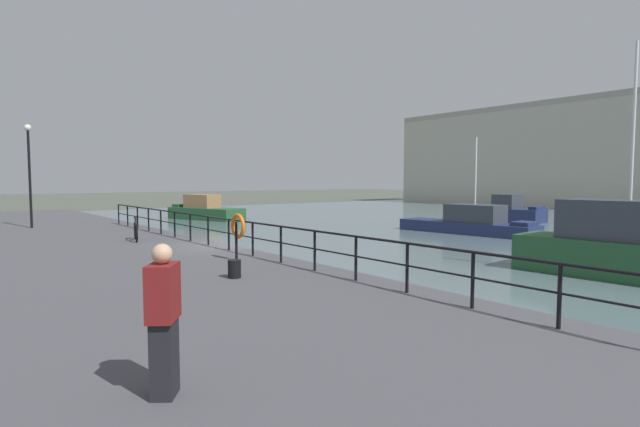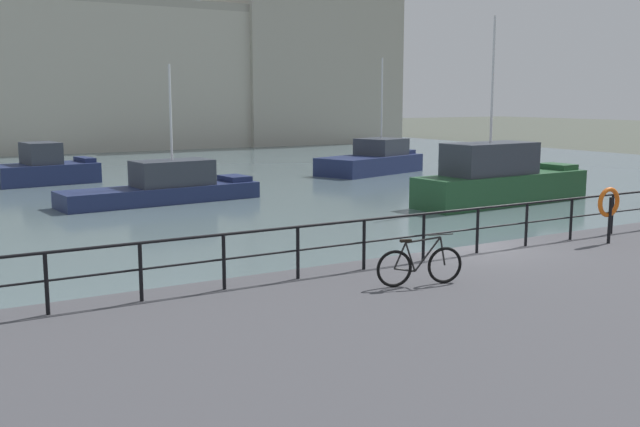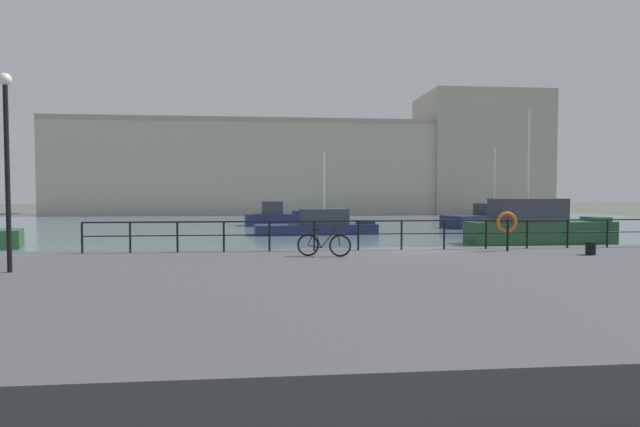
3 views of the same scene
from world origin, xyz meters
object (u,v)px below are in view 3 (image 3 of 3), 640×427
Objects in this scene: moored_blue_motorboat at (537,226)px; parked_bicycle at (324,244)px; moored_red_daysailer at (320,225)px; moored_cabin_cruiser at (274,217)px; quay_lamp_post at (7,147)px; life_ring_stand at (507,223)px; moored_green_narrowboat at (486,218)px; harbor_building at (355,166)px; mooring_bollard at (591,248)px.

parked_bicycle is at bearing -142.11° from moored_blue_motorboat.
moored_red_daysailer reaches higher than moored_cabin_cruiser.
quay_lamp_post reaches higher than parked_bicycle.
moored_blue_motorboat is 6.20× the size of life_ring_stand.
moored_blue_motorboat is 13.19m from life_ring_stand.
moored_green_narrowboat is (2.88, 13.47, -0.29)m from moored_blue_motorboat.
parked_bicycle is at bearing 16.00° from quay_lamp_post.
moored_cabin_cruiser is 3.12× the size of parked_bicycle.
moored_red_daysailer is at bearing -176.80° from moored_green_narrowboat.
moored_blue_motorboat is 1.69× the size of quay_lamp_post.
harbor_building reaches higher than moored_blue_motorboat.
moored_green_narrowboat reaches higher than life_ring_stand.
harbor_building is at bearing 83.97° from moored_green_narrowboat.
moored_green_narrowboat is 26.51m from life_ring_stand.
parked_bicycle is at bearing -100.61° from harbor_building.
harbor_building reaches higher than life_ring_stand.
parked_bicycle is 1.24× the size of life_ring_stand.
life_ring_stand is (4.81, -18.86, 1.22)m from moored_red_daysailer.
life_ring_stand is (-3.85, -54.98, -4.87)m from harbor_building.
moored_red_daysailer is at bearing -103.48° from harbor_building.
quay_lamp_post is at bearing -173.52° from mooring_bollard.
moored_red_daysailer reaches higher than life_ring_stand.
parked_bicycle is 8.89m from mooring_bollard.
quay_lamp_post is (-7.12, -32.15, 3.38)m from moored_cabin_cruiser.
mooring_bollard is 0.31× the size of life_ring_stand.
quay_lamp_post reaches higher than life_ring_stand.
mooring_bollard is at bearing -75.48° from moored_red_daysailer.
parked_bicycle is at bearing -172.38° from life_ring_stand.
life_ring_stand reaches higher than parked_bicycle.
moored_cabin_cruiser is 29.93m from life_ring_stand.
moored_blue_motorboat reaches higher than moored_cabin_cruiser.
moored_green_narrowboat reaches higher than mooring_bollard.
moored_green_narrowboat reaches higher than moored_cabin_cruiser.
quay_lamp_post reaches higher than mooring_bollard.
moored_cabin_cruiser is 0.72× the size of moored_green_narrowboat.
moored_cabin_cruiser is at bearing 107.09° from parked_bicycle.
quay_lamp_post reaches higher than moored_cabin_cruiser.
moored_red_daysailer is 15.91m from moored_green_narrowboat.
moored_blue_motorboat is 18.23m from parked_bicycle.
moored_blue_motorboat is (3.34, -43.95, -5.71)m from harbor_building.
quay_lamp_post is (-10.28, -22.17, 3.48)m from moored_red_daysailer.
parked_bicycle is (-1.81, -19.74, 0.64)m from moored_red_daysailer.
moored_red_daysailer is 1.72× the size of quay_lamp_post.
moored_blue_motorboat is (11.99, -7.83, 0.38)m from moored_red_daysailer.
mooring_bollard is 17.72m from quay_lamp_post.
mooring_bollard is at bearing -124.39° from moored_green_narrowboat.
quay_lamp_post is at bearing -167.61° from life_ring_stand.
mooring_bollard is (10.23, -30.18, 0.36)m from moored_cabin_cruiser.
life_ring_stand reaches higher than moored_cabin_cruiser.
moored_red_daysailer is at bearing 65.12° from quay_lamp_post.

